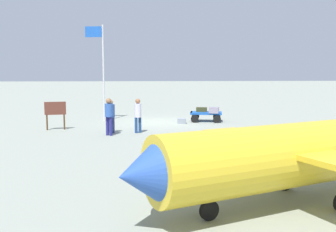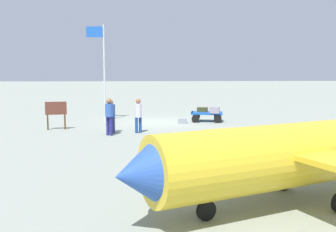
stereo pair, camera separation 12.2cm
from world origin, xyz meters
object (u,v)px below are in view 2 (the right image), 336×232
Objects in this scene: luggage_cart at (206,115)px; airplane_near at (279,156)px; worker_supervisor at (138,113)px; suitcase_grey at (202,110)px; worker_trailing at (111,114)px; worker_lead at (109,113)px; flagpole at (102,64)px; suitcase_navy at (215,110)px; suitcase_maroon at (182,121)px; signboard at (56,111)px.

airplane_near is (0.32, 14.41, 0.79)m from luggage_cart.
airplane_near reaches higher than worker_supervisor.
suitcase_grey is 6.41m from worker_trailing.
flagpole reaches higher than worker_lead.
suitcase_navy is 0.38× the size of worker_supervisor.
worker_trailing is 0.21× the size of airplane_near.
luggage_cart is 1.21× the size of worker_trailing.
suitcase_grey is at bearing -90.45° from airplane_near.
airplane_near reaches higher than worker_trailing.
suitcase_grey reaches higher than luggage_cart.
suitcase_maroon is 0.32× the size of worker_trailing.
suitcase_navy is 0.97m from suitcase_grey.
airplane_near is (-4.84, 9.88, 0.15)m from worker_lead.
flagpole reaches higher than airplane_near.
luggage_cart is 3.84× the size of suitcase_maroon.
worker_lead is at bearing 35.77° from suitcase_navy.
flagpole is at bearing -78.20° from worker_trailing.
worker_supervisor is 1.16× the size of signboard.
worker_trailing is (5.12, 3.87, 0.54)m from luggage_cart.
suitcase_grey is 14.65m from airplane_near.
suitcase_maroon is 0.36× the size of signboard.
airplane_near is at bearing 108.41° from worker_supervisor.
airplane_near reaches higher than signboard.
suitcase_maroon is at bearing -134.62° from worker_lead.
flagpole is (5.83, -0.24, 2.67)m from suitcase_grey.
luggage_cart is 14.44m from airplane_near.
signboard reaches higher than suitcase_grey.
worker_supervisor is at bearing 116.92° from flagpole.
worker_lead is at bearing 27.29° from worker_supervisor.
flagpole is 3.89× the size of signboard.
luggage_cart is 1.37× the size of signboard.
worker_trailing is at bearing 39.81° from suitcase_grey.
worker_supervisor is at bearing 164.62° from signboard.
suitcase_grey is at bearing -159.43° from signboard.
worker_lead is at bearing 86.70° from worker_trailing.
suitcase_maroon is 0.31× the size of worker_supervisor.
worker_lead is 1.22× the size of signboard.
suitcase_navy is 0.39× the size of worker_trailing.
signboard is at bearing -32.73° from worker_lead.
signboard is at bearing -21.95° from worker_trailing.
worker_trailing is (4.92, 4.10, 0.27)m from suitcase_grey.
luggage_cart is at bearing -151.77° from suitcase_maroon.
suitcase_maroon is at bearing -139.92° from worker_trailing.
suitcase_grey is 8.35m from signboard.
luggage_cart is 0.25× the size of airplane_near.
worker_supervisor is at bearing 52.23° from suitcase_maroon.
suitcase_maroon is 0.07× the size of airplane_near.
luggage_cart is 3.13× the size of suitcase_navy.
airplane_near is at bearing 88.74° from luggage_cart.
suitcase_maroon is at bearing 7.71° from suitcase_navy.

